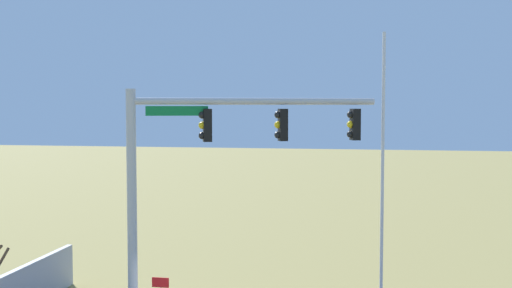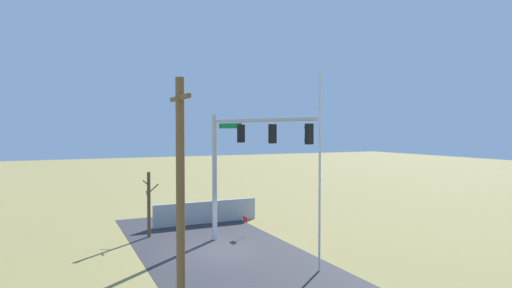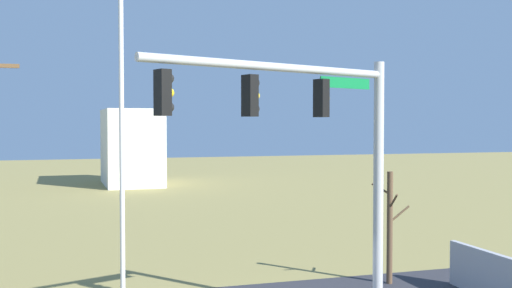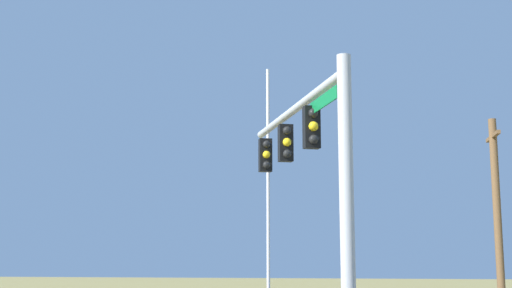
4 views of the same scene
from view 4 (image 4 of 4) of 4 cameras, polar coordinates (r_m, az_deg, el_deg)
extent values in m
cylinder|color=#B2B5BA|center=(13.10, 7.63, -7.86)|extent=(0.28, 0.28, 7.17)
cylinder|color=#B2B5BA|center=(16.93, 3.16, 2.84)|extent=(6.89, 2.75, 0.20)
cube|color=#0F7238|center=(14.70, 5.63, 3.60)|extent=(1.70, 0.66, 0.28)
cube|color=black|center=(15.43, 4.64, 1.38)|extent=(0.35, 0.42, 0.96)
sphere|color=black|center=(15.34, 4.79, 2.58)|extent=(0.22, 0.22, 0.22)
sphere|color=yellow|center=(15.29, 4.81, 1.48)|extent=(0.22, 0.22, 0.22)
sphere|color=black|center=(15.23, 4.82, 0.37)|extent=(0.22, 0.22, 0.22)
cube|color=black|center=(17.57, 2.48, 0.07)|extent=(0.35, 0.42, 0.96)
sphere|color=black|center=(17.47, 2.60, 1.12)|extent=(0.22, 0.22, 0.22)
sphere|color=yellow|center=(17.42, 2.60, 0.15)|extent=(0.22, 0.22, 0.22)
sphere|color=black|center=(17.38, 2.61, -0.82)|extent=(0.22, 0.22, 0.22)
cube|color=black|center=(19.73, 0.78, -0.95)|extent=(0.35, 0.42, 0.96)
sphere|color=black|center=(19.63, 0.88, -0.02)|extent=(0.22, 0.22, 0.22)
sphere|color=yellow|center=(19.59, 0.88, -0.89)|extent=(0.22, 0.22, 0.22)
sphere|color=black|center=(19.55, 0.88, -1.76)|extent=(0.22, 0.22, 0.22)
cylinder|color=silver|center=(20.39, 1.02, -5.92)|extent=(0.10, 0.10, 8.90)
cylinder|color=brown|center=(24.13, 19.54, -7.18)|extent=(0.26, 0.26, 7.83)
cube|color=brown|center=(24.44, 19.13, 0.60)|extent=(1.90, 0.12, 0.12)
camera|label=1|loc=(25.94, 47.45, 1.30)|focal=43.17mm
camera|label=2|loc=(36.69, 20.66, -3.94)|focal=29.37mm
camera|label=3|loc=(25.95, -27.05, -3.33)|focal=42.03mm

